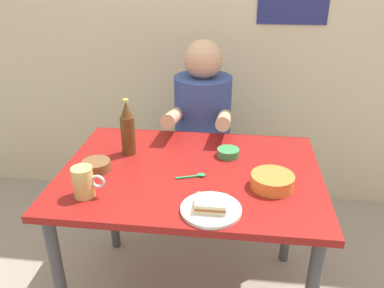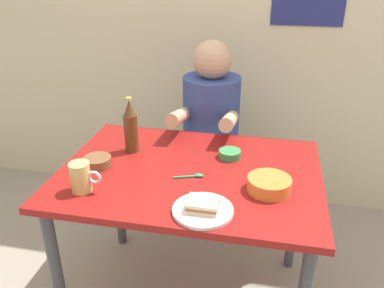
{
  "view_description": "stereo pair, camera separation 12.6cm",
  "coord_description": "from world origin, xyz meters",
  "views": [
    {
      "loc": [
        0.18,
        -1.45,
        1.57
      ],
      "look_at": [
        0.0,
        0.05,
        0.84
      ],
      "focal_mm": 36.77,
      "sensor_mm": 36.0,
      "label": 1
    },
    {
      "loc": [
        0.31,
        -1.43,
        1.57
      ],
      "look_at": [
        0.0,
        0.05,
        0.84
      ],
      "focal_mm": 36.77,
      "sensor_mm": 36.0,
      "label": 2
    }
  ],
  "objects": [
    {
      "name": "plate_orange",
      "position": [
        0.11,
        -0.29,
        0.75
      ],
      "size": [
        0.22,
        0.22,
        0.01
      ],
      "primitive_type": "cylinder",
      "color": "silver",
      "rests_on": "dining_table"
    },
    {
      "name": "dining_table",
      "position": [
        0.0,
        0.0,
        0.65
      ],
      "size": [
        1.1,
        0.8,
        0.74
      ],
      "color": "maroon",
      "rests_on": "ground"
    },
    {
      "name": "sandwich",
      "position": [
        0.11,
        -0.29,
        0.77
      ],
      "size": [
        0.11,
        0.09,
        0.04
      ],
      "color": "beige",
      "rests_on": "plate_orange"
    },
    {
      "name": "beer_mug",
      "position": [
        -0.37,
        -0.24,
        0.8
      ],
      "size": [
        0.13,
        0.08,
        0.12
      ],
      "color": "#D1BC66",
      "rests_on": "dining_table"
    },
    {
      "name": "wall_back",
      "position": [
        0.0,
        1.05,
        1.3
      ],
      "size": [
        4.4,
        0.09,
        2.6
      ],
      "color": "beige",
      "rests_on": "ground"
    },
    {
      "name": "person_seated",
      "position": [
        -0.01,
        0.62,
        0.77
      ],
      "size": [
        0.33,
        0.56,
        0.72
      ],
      "color": "#33478C",
      "rests_on": "stool"
    },
    {
      "name": "soup_bowl_orange",
      "position": [
        0.34,
        -0.1,
        0.77
      ],
      "size": [
        0.17,
        0.17,
        0.05
      ],
      "color": "orange",
      "rests_on": "dining_table"
    },
    {
      "name": "dip_bowl_green",
      "position": [
        0.15,
        0.15,
        0.76
      ],
      "size": [
        0.1,
        0.1,
        0.03
      ],
      "color": "#388C4C",
      "rests_on": "dining_table"
    },
    {
      "name": "spoon",
      "position": [
        0.03,
        -0.05,
        0.75
      ],
      "size": [
        0.12,
        0.05,
        0.01
      ],
      "color": "#26A559",
      "rests_on": "dining_table"
    },
    {
      "name": "beer_bottle",
      "position": [
        -0.3,
        0.13,
        0.86
      ],
      "size": [
        0.06,
        0.06,
        0.26
      ],
      "color": "#593819",
      "rests_on": "dining_table"
    },
    {
      "name": "stool",
      "position": [
        -0.01,
        0.63,
        0.35
      ],
      "size": [
        0.34,
        0.34,
        0.45
      ],
      "color": "#4C4C51",
      "rests_on": "ground"
    },
    {
      "name": "condiment_bowl_brown",
      "position": [
        -0.4,
        -0.05,
        0.76
      ],
      "size": [
        0.12,
        0.12,
        0.04
      ],
      "color": "brown",
      "rests_on": "dining_table"
    }
  ]
}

